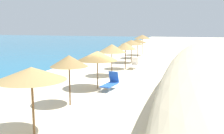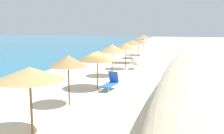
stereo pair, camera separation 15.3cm
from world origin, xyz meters
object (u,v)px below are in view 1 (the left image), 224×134
beach_umbrella_6 (112,48)px  lounge_chair_1 (133,64)px  beach_umbrella_7 (125,46)px  beach_umbrella_8 (131,42)px  beach_umbrella_10 (142,37)px  beach_umbrella_9 (138,41)px  beach_umbrella_3 (31,74)px  beach_umbrella_5 (97,56)px  lounge_chair_0 (111,82)px  beach_umbrella_4 (69,61)px

beach_umbrella_6 → lounge_chair_1: 4.68m
beach_umbrella_7 → beach_umbrella_8: beach_umbrella_8 is taller
beach_umbrella_10 → beach_umbrella_9: bearing=-180.0°
beach_umbrella_6 → beach_umbrella_3: bearing=-178.2°
beach_umbrella_5 → lounge_chair_0: bearing=-93.5°
beach_umbrella_3 → beach_umbrella_5: bearing=0.8°
beach_umbrella_10 → beach_umbrella_7: bearing=-178.3°
beach_umbrella_8 → beach_umbrella_3: bearing=-178.9°
beach_umbrella_7 → beach_umbrella_10: beach_umbrella_10 is taller
beach_umbrella_7 → beach_umbrella_8: (4.28, 0.30, 0.07)m
beach_umbrella_3 → beach_umbrella_6: beach_umbrella_3 is taller
beach_umbrella_5 → beach_umbrella_3: bearing=-179.2°
beach_umbrella_8 → beach_umbrella_10: 7.94m
beach_umbrella_7 → lounge_chair_0: (-8.23, -0.91, -1.76)m
beach_umbrella_8 → lounge_chair_1: beach_umbrella_8 is taller
beach_umbrella_5 → lounge_chair_0: beach_umbrella_5 is taller
beach_umbrella_9 → beach_umbrella_7: bearing=-177.6°
beach_umbrella_4 → beach_umbrella_9: bearing=0.4°
beach_umbrella_3 → beach_umbrella_6: (12.27, 0.38, -0.10)m
beach_umbrella_3 → beach_umbrella_4: bearing=4.7°
beach_umbrella_3 → lounge_chair_1: (16.42, -0.63, -2.01)m
beach_umbrella_8 → beach_umbrella_9: beach_umbrella_8 is taller
beach_umbrella_5 → beach_umbrella_10: size_ratio=0.93×
beach_umbrella_3 → beach_umbrella_5: (7.82, 0.11, -0.21)m
beach_umbrella_5 → beach_umbrella_9: size_ratio=1.08×
beach_umbrella_3 → beach_umbrella_7: bearing=0.3°
beach_umbrella_8 → lounge_chair_0: bearing=-174.5°
beach_umbrella_9 → lounge_chair_1: size_ratio=1.54×
beach_umbrella_7 → lounge_chair_1: 2.02m
beach_umbrella_10 → lounge_chair_0: beach_umbrella_10 is taller
beach_umbrella_3 → beach_umbrella_5: size_ratio=1.00×
beach_umbrella_10 → beach_umbrella_8: bearing=-179.5°
beach_umbrella_5 → beach_umbrella_7: (8.17, -0.02, 0.03)m
beach_umbrella_6 → lounge_chair_1: beach_umbrella_6 is taller
beach_umbrella_3 → beach_umbrella_4: beach_umbrella_3 is taller
beach_umbrella_4 → beach_umbrella_8: bearing=0.2°
beach_umbrella_5 → beach_umbrella_4: bearing=176.8°
beach_umbrella_3 → beach_umbrella_8: size_ratio=1.03×
beach_umbrella_7 → beach_umbrella_8: 4.29m
beach_umbrella_7 → lounge_chair_1: (0.42, -0.73, -1.83)m
beach_umbrella_7 → lounge_chair_0: bearing=-173.7°
beach_umbrella_7 → beach_umbrella_4: bearing=178.9°
beach_umbrella_9 → lounge_chair_0: beach_umbrella_9 is taller
beach_umbrella_9 → beach_umbrella_4: bearing=-179.6°
beach_umbrella_3 → beach_umbrella_7: (16.00, 0.09, -0.18)m
beach_umbrella_6 → beach_umbrella_7: (3.73, -0.29, -0.08)m
beach_umbrella_4 → beach_umbrella_7: beach_umbrella_4 is taller
beach_umbrella_9 → beach_umbrella_10: size_ratio=0.86×
beach_umbrella_3 → beach_umbrella_9: bearing=1.1°
beach_umbrella_5 → beach_umbrella_9: bearing=1.2°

